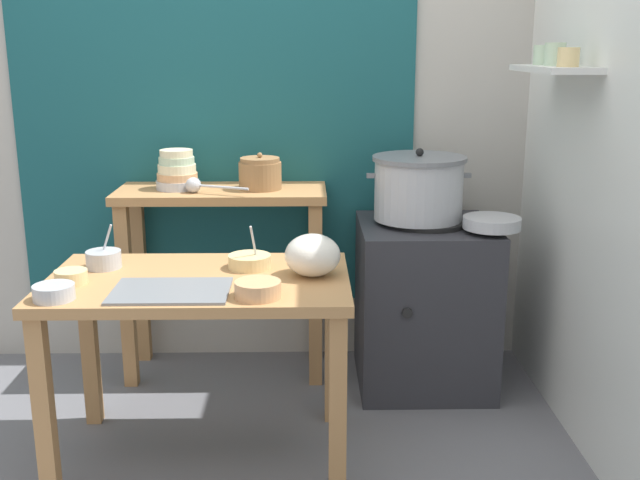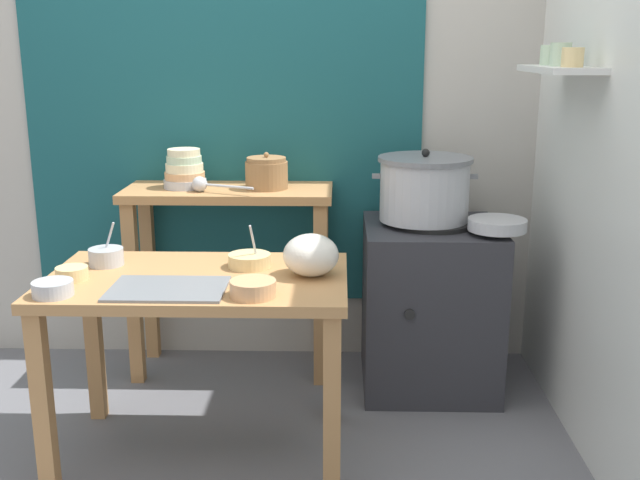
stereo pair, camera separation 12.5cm
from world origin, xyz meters
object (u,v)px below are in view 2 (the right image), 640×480
object	(u,v)px
steamer_pot	(424,188)
prep_bowl_1	(253,288)
back_shelf_table	(230,235)
clay_pot	(267,173)
bowl_stack_enamel	(185,170)
wide_pan	(497,225)
prep_bowl_4	(53,288)
prep_bowl_3	(106,256)
stove_block	(429,305)
prep_bowl_0	(72,273)
plastic_bag	(311,255)
prep_bowl_2	(250,260)
prep_table	(198,304)
ladle	(202,184)
serving_tray	(168,289)

from	to	relation	value
steamer_pot	prep_bowl_1	distance (m)	1.13
back_shelf_table	prep_bowl_1	world-z (taller)	back_shelf_table
clay_pot	bowl_stack_enamel	bearing A→B (deg)	178.14
steamer_pot	wide_pan	xyz separation A→B (m)	(0.29, -0.19, -0.12)
prep_bowl_1	prep_bowl_4	size ratio (longest dim) A/B	1.14
bowl_stack_enamel	prep_bowl_3	size ratio (longest dim) A/B	1.17
stove_block	prep_bowl_0	xyz separation A→B (m)	(-1.38, -0.72, 0.36)
clay_pot	prep_bowl_4	size ratio (longest dim) A/B	1.43
plastic_bag	prep_bowl_4	xyz separation A→B (m)	(-0.86, -0.25, -0.05)
back_shelf_table	prep_bowl_2	size ratio (longest dim) A/B	5.55
bowl_stack_enamel	prep_bowl_0	xyz separation A→B (m)	(-0.24, -0.86, -0.23)
prep_table	steamer_pot	distance (m)	1.17
wide_pan	prep_bowl_3	bearing A→B (deg)	-167.09
clay_pot	plastic_bag	size ratio (longest dim) A/B	0.96
back_shelf_table	prep_bowl_0	distance (m)	0.96
clay_pot	bowl_stack_enamel	size ratio (longest dim) A/B	0.99
steamer_pot	plastic_bag	distance (m)	0.83
plastic_bag	prep_bowl_1	bearing A→B (deg)	-127.42
steamer_pot	prep_bowl_2	distance (m)	0.93
stove_block	prep_bowl_1	bearing A→B (deg)	-128.65
bowl_stack_enamel	ladle	distance (m)	0.15
steamer_pot	ladle	world-z (taller)	steamer_pot
prep_table	ladle	distance (m)	0.77
prep_table	prep_bowl_2	bearing A→B (deg)	33.28
prep_table	prep_bowl_4	size ratio (longest dim) A/B	8.03
back_shelf_table	prep_bowl_0	xyz separation A→B (m)	(-0.45, -0.85, 0.07)
prep_bowl_2	prep_bowl_3	distance (m)	0.55
stove_block	bowl_stack_enamel	size ratio (longest dim) A/B	3.97
back_shelf_table	clay_pot	size ratio (longest dim) A/B	4.91
prep_bowl_0	prep_bowl_4	size ratio (longest dim) A/B	0.84
clay_pot	wide_pan	bearing A→B (deg)	-16.41
back_shelf_table	prep_bowl_3	bearing A→B (deg)	-120.13
prep_bowl_3	stove_block	bearing A→B (deg)	21.78
prep_table	stove_block	size ratio (longest dim) A/B	1.41
serving_tray	prep_bowl_1	distance (m)	0.31
prep_bowl_0	prep_bowl_4	world-z (taller)	prep_bowl_4
steamer_pot	stove_block	bearing A→B (deg)	-26.62
back_shelf_table	prep_bowl_4	xyz separation A→B (m)	(-0.45, -1.02, 0.07)
prep_table	wide_pan	xyz separation A→B (m)	(1.19, 0.49, 0.20)
prep_bowl_2	prep_table	bearing A→B (deg)	-146.72
prep_bowl_4	steamer_pot	bearing A→B (deg)	34.29
serving_tray	prep_bowl_2	distance (m)	0.38
ladle	prep_bowl_4	xyz separation A→B (m)	(-0.35, -0.93, -0.19)
bowl_stack_enamel	prep_bowl_1	bearing A→B (deg)	-67.33
ladle	prep_bowl_0	distance (m)	0.85
stove_block	clay_pot	xyz separation A→B (m)	(-0.75, 0.13, 0.59)
prep_bowl_1	prep_bowl_2	bearing A→B (deg)	98.63
prep_bowl_2	clay_pot	bearing A→B (deg)	89.56
prep_table	clay_pot	bearing A→B (deg)	76.74
prep_bowl_3	back_shelf_table	bearing A→B (deg)	59.87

